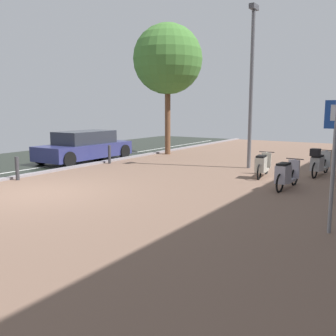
{
  "coord_description": "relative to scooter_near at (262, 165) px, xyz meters",
  "views": [
    {
      "loc": [
        8.45,
        -6.53,
        2.27
      ],
      "look_at": [
        3.75,
        0.81,
        0.9
      ],
      "focal_mm": 40.69,
      "sensor_mm": 36.0,
      "label": 1
    }
  ],
  "objects": [
    {
      "name": "scooter_far",
      "position": [
        1.19,
        -1.49,
        0.01
      ],
      "size": [
        0.52,
        1.77,
        0.83
      ],
      "color": "black",
      "rests_on": "ground"
    },
    {
      "name": "street_tree",
      "position": [
        -6.14,
        3.77,
        4.2
      ],
      "size": [
        3.36,
        3.36,
        6.3
      ],
      "color": "brown",
      "rests_on": "ground"
    },
    {
      "name": "scooter_near",
      "position": [
        0.0,
        0.0,
        0.0
      ],
      "size": [
        0.56,
        1.73,
        0.81
      ],
      "color": "black",
      "rests_on": "ground"
    },
    {
      "name": "parking_sign",
      "position": [
        2.95,
        -4.9,
        1.09
      ],
      "size": [
        0.4,
        0.07,
        2.41
      ],
      "color": "gray",
      "rests_on": "ground"
    },
    {
      "name": "scooter_mid",
      "position": [
        1.54,
        1.22,
        0.05
      ],
      "size": [
        0.52,
        1.9,
        1.0
      ],
      "color": "black",
      "rests_on": "ground"
    },
    {
      "name": "bollard_near",
      "position": [
        -6.41,
        -4.7,
        -0.03
      ],
      "size": [
        0.12,
        0.12,
        0.75
      ],
      "color": "#38383D",
      "rests_on": "ground"
    },
    {
      "name": "parked_car_near",
      "position": [
        -7.82,
        -0.28,
        0.22
      ],
      "size": [
        1.82,
        4.42,
        1.3
      ],
      "color": "navy",
      "rests_on": "ground"
    },
    {
      "name": "bollard_far",
      "position": [
        -6.41,
        -0.29,
        -0.03
      ],
      "size": [
        0.12,
        0.12,
        0.76
      ],
      "color": "#38383D",
      "rests_on": "ground"
    },
    {
      "name": "ground",
      "position": [
        -2.93,
        -5.64,
        -0.43
      ],
      "size": [
        21.0,
        40.0,
        0.13
      ],
      "color": "black"
    },
    {
      "name": "lamp_post",
      "position": [
        -1.09,
        1.67,
        2.9
      ],
      "size": [
        0.2,
        0.52,
        5.98
      ],
      "color": "slate",
      "rests_on": "ground"
    }
  ]
}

